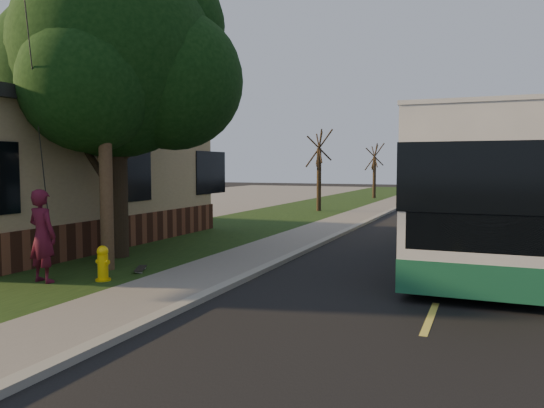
# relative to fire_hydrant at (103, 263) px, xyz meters

# --- Properties ---
(ground) EXTENTS (120.00, 120.00, 0.00)m
(ground) POSITION_rel_fire_hydrant_xyz_m (2.60, 0.00, -0.43)
(ground) COLOR black
(ground) RESTS_ON ground
(road) EXTENTS (8.00, 80.00, 0.01)m
(road) POSITION_rel_fire_hydrant_xyz_m (6.60, 10.00, -0.43)
(road) COLOR black
(road) RESTS_ON ground
(curb) EXTENTS (0.25, 80.00, 0.12)m
(curb) POSITION_rel_fire_hydrant_xyz_m (2.60, 10.00, -0.37)
(curb) COLOR gray
(curb) RESTS_ON ground
(sidewalk) EXTENTS (2.00, 80.00, 0.08)m
(sidewalk) POSITION_rel_fire_hydrant_xyz_m (1.60, 10.00, -0.39)
(sidewalk) COLOR slate
(sidewalk) RESTS_ON ground
(grass_verge) EXTENTS (5.00, 80.00, 0.07)m
(grass_verge) POSITION_rel_fire_hydrant_xyz_m (-1.90, 10.00, -0.40)
(grass_verge) COLOR black
(grass_verge) RESTS_ON ground
(building_lot) EXTENTS (15.00, 80.00, 0.04)m
(building_lot) POSITION_rel_fire_hydrant_xyz_m (-11.90, 10.00, -0.41)
(building_lot) COLOR slate
(building_lot) RESTS_ON ground
(fire_hydrant) EXTENTS (0.32, 0.32, 0.74)m
(fire_hydrant) POSITION_rel_fire_hydrant_xyz_m (0.00, 0.00, 0.00)
(fire_hydrant) COLOR yellow
(fire_hydrant) RESTS_ON grass_verge
(utility_pole) EXTENTS (2.86, 3.21, 9.07)m
(utility_pole) POSITION_rel_fire_hydrant_xyz_m (-0.71, 0.99, 4.20)
(utility_pole) COLOR #473321
(utility_pole) RESTS_ON ground
(leafy_tree) EXTENTS (6.30, 6.00, 7.80)m
(leafy_tree) POSITION_rel_fire_hydrant_xyz_m (-1.57, 2.65, 4.73)
(leafy_tree) COLOR black
(leafy_tree) RESTS_ON grass_verge
(bare_tree_near) EXTENTS (1.38, 1.21, 4.31)m
(bare_tree_near) POSITION_rel_fire_hydrant_xyz_m (-0.90, 18.00, 1.72)
(bare_tree_near) COLOR black
(bare_tree_near) RESTS_ON grass_verge
(bare_tree_far) EXTENTS (1.38, 1.21, 4.03)m
(bare_tree_far) POSITION_rel_fire_hydrant_xyz_m (-0.40, 30.00, 1.57)
(bare_tree_far) COLOR black
(bare_tree_far) RESTS_ON grass_verge
(traffic_signal) EXTENTS (0.18, 0.22, 5.50)m
(traffic_signal) POSITION_rel_fire_hydrant_xyz_m (3.10, 34.00, 2.73)
(traffic_signal) COLOR #2D2D30
(traffic_signal) RESTS_ON ground
(transit_bus) EXTENTS (3.09, 13.38, 3.61)m
(transit_bus) POSITION_rel_fire_hydrant_xyz_m (7.31, 7.40, 1.49)
(transit_bus) COLOR silver
(transit_bus) RESTS_ON ground
(skateboarder) EXTENTS (0.75, 0.55, 1.92)m
(skateboarder) POSITION_rel_fire_hydrant_xyz_m (-1.05, -0.58, 0.60)
(skateboarder) COLOR #4B0F22
(skateboarder) RESTS_ON grass_verge
(skateboard_main) EXTENTS (0.50, 0.74, 0.07)m
(skateboard_main) POSITION_rel_fire_hydrant_xyz_m (0.10, 1.15, -0.31)
(skateboard_main) COLOR black
(skateboard_main) RESTS_ON grass_verge
(dumpster) EXTENTS (1.63, 1.49, 1.16)m
(dumpster) POSITION_rel_fire_hydrant_xyz_m (-5.73, 8.50, 0.19)
(dumpster) COLOR black
(dumpster) RESTS_ON building_lot
(distant_car) EXTENTS (2.15, 5.04, 1.70)m
(distant_car) POSITION_rel_fire_hydrant_xyz_m (5.79, 27.39, 0.42)
(distant_car) COLOR black
(distant_car) RESTS_ON ground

